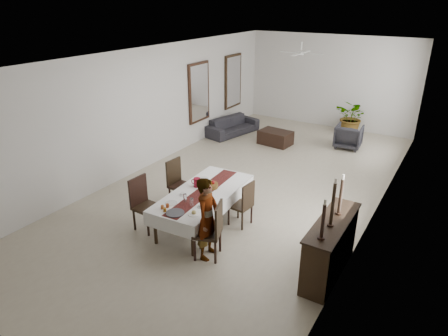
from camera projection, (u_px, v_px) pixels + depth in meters
floor at (247, 186)px, 9.95m from camera, size 6.00×12.00×0.00m
ceiling at (251, 54)px, 8.68m from camera, size 6.00×12.00×0.02m
wall_back at (330, 82)px, 14.01m from camera, size 6.00×0.02×3.20m
wall_front at (3, 255)px, 4.62m from camera, size 6.00×0.02×3.20m
wall_left at (151, 108)px, 10.76m from camera, size 0.02×12.00×3.20m
wall_right at (383, 149)px, 7.87m from camera, size 0.02×12.00×3.20m
dining_table_top at (203, 193)px, 8.09m from camera, size 1.08×2.33×0.05m
table_leg_fl at (155, 228)px, 7.54m from camera, size 0.07×0.07×0.67m
table_leg_fr at (193, 240)px, 7.17m from camera, size 0.07×0.07×0.67m
table_leg_bl at (212, 184)px, 9.29m from camera, size 0.07×0.07×0.67m
table_leg_br at (245, 192)px, 8.93m from camera, size 0.07×0.07×0.67m
tablecloth_top at (203, 192)px, 8.08m from camera, size 1.26×2.52×0.01m
tablecloth_drape_left at (181, 192)px, 8.37m from camera, size 0.15×2.45×0.29m
tablecloth_drape_right at (228, 204)px, 7.89m from camera, size 0.15×2.45×0.29m
tablecloth_drape_near at (168, 226)px, 7.14m from camera, size 1.12×0.08×0.29m
tablecloth_drape_far at (231, 176)px, 9.12m from camera, size 1.12×0.08×0.29m
table_runner at (203, 192)px, 8.07m from camera, size 0.47×2.39×0.00m
red_pitcher at (197, 182)px, 8.26m from camera, size 0.15×0.15×0.19m
pitcher_handle at (194, 182)px, 8.29m from camera, size 0.12×0.03×0.11m
wine_glass_near at (192, 202)px, 7.49m from camera, size 0.07×0.07×0.16m
wine_glass_mid at (185, 198)px, 7.66m from camera, size 0.07×0.07×0.16m
teacup_right at (201, 206)px, 7.48m from camera, size 0.09×0.09×0.06m
saucer_right at (201, 207)px, 7.49m from camera, size 0.14×0.14×0.01m
teacup_left at (182, 194)px, 7.92m from camera, size 0.09×0.09×0.06m
saucer_left at (182, 195)px, 7.93m from camera, size 0.14×0.14×0.01m
plate_near_right at (194, 214)px, 7.24m from camera, size 0.23×0.23×0.01m
bread_near_right at (194, 212)px, 7.23m from camera, size 0.09×0.09×0.09m
plate_near_left at (171, 203)px, 7.62m from camera, size 0.23×0.23×0.01m
plate_far_left at (204, 179)px, 8.63m from camera, size 0.23×0.23×0.01m
serving_tray at (175, 213)px, 7.26m from camera, size 0.34×0.34×0.02m
jam_jar_a at (165, 210)px, 7.32m from camera, size 0.06×0.06×0.07m
jam_jar_b at (162, 207)px, 7.41m from camera, size 0.06×0.06×0.07m
jam_jar_c at (167, 206)px, 7.47m from camera, size 0.06×0.06×0.07m
fruit_basket at (211, 186)px, 8.23m from camera, size 0.29×0.29×0.10m
fruit_red at (213, 182)px, 8.20m from camera, size 0.09×0.09×0.09m
fruit_green at (210, 182)px, 8.24m from camera, size 0.08×0.08×0.08m
fruit_yellow at (210, 183)px, 8.16m from camera, size 0.08×0.08×0.08m
chair_right_near_seat at (207, 233)px, 7.11m from camera, size 0.59×0.59×0.05m
chair_right_near_leg_fl at (215, 253)px, 7.00m from camera, size 0.06×0.06×0.45m
chair_right_near_leg_fr at (220, 241)px, 7.34m from camera, size 0.06×0.06×0.45m
chair_right_near_leg_bl at (195, 250)px, 7.07m from camera, size 0.06×0.06×0.45m
chair_right_near_leg_br at (200, 238)px, 7.41m from camera, size 0.06×0.06×0.45m
chair_right_near_back at (219, 219)px, 6.94m from camera, size 0.19×0.45×0.59m
chair_right_far_seat at (240, 205)px, 8.15m from camera, size 0.45×0.45×0.05m
chair_right_far_leg_fl at (242, 221)px, 8.02m from camera, size 0.04×0.04×0.41m
chair_right_far_leg_fr at (251, 214)px, 8.27m from camera, size 0.04×0.04×0.41m
chair_right_far_leg_bl at (229, 216)px, 8.21m from camera, size 0.04×0.04×0.41m
chair_right_far_leg_br at (238, 210)px, 8.46m from camera, size 0.04×0.04×0.41m
chair_right_far_back at (248, 196)px, 7.93m from camera, size 0.08×0.41×0.53m
chair_left_near_seat at (147, 207)px, 7.96m from camera, size 0.49×0.49×0.05m
chair_left_near_leg_fl at (148, 212)px, 8.31m from camera, size 0.05×0.05×0.46m
chair_left_near_leg_fr at (134, 220)px, 8.02m from camera, size 0.05×0.05×0.46m
chair_left_near_leg_bl at (161, 217)px, 8.11m from camera, size 0.05×0.05×0.46m
chair_left_near_leg_br at (148, 225)px, 7.82m from camera, size 0.05×0.05×0.46m
chair_left_near_back at (138, 191)px, 7.95m from camera, size 0.07×0.47×0.59m
chair_left_far_seat at (181, 186)px, 8.88m from camera, size 0.48×0.48×0.05m
chair_left_far_leg_fl at (181, 191)px, 9.22m from camera, size 0.05×0.05×0.45m
chair_left_far_leg_fr at (170, 197)px, 8.94m from camera, size 0.05×0.05×0.45m
chair_left_far_leg_bl at (193, 195)px, 9.02m from camera, size 0.05×0.05×0.45m
chair_left_far_leg_br at (182, 202)px, 8.75m from camera, size 0.05×0.05×0.45m
chair_left_far_back at (174, 171)px, 8.87m from camera, size 0.07×0.45×0.58m
woman at (208, 219)px, 7.00m from camera, size 0.44×0.61×1.55m
sideboard_body at (330, 248)px, 6.66m from camera, size 0.44×1.64×0.98m
sideboard_top at (333, 222)px, 6.46m from camera, size 0.48×1.70×0.03m
candlestick_near_base at (321, 238)px, 5.98m from camera, size 0.11×0.11×0.03m
candlestick_near_shaft at (323, 221)px, 5.87m from camera, size 0.05×0.05×0.55m
candlestick_near_candle at (325, 202)px, 5.74m from camera, size 0.04×0.04×0.09m
candlestick_mid_base at (330, 225)px, 6.32m from camera, size 0.11×0.11×0.03m
candlestick_mid_shaft at (333, 204)px, 6.18m from camera, size 0.05×0.05×0.71m
candlestick_mid_candle at (336, 181)px, 6.02m from camera, size 0.04×0.04×0.09m
candlestick_far_base at (339, 213)px, 6.66m from camera, size 0.11×0.11×0.03m
candlestick_far_shaft at (341, 196)px, 6.54m from camera, size 0.05×0.05×0.60m
candlestick_far_candle at (343, 177)px, 6.40m from camera, size 0.04×0.04×0.09m
sofa at (233, 126)px, 13.66m from camera, size 1.19×2.08×0.57m
armchair at (348, 137)px, 12.37m from camera, size 0.83×0.85×0.72m
coffee_table at (275, 138)px, 12.72m from camera, size 1.05×0.76×0.44m
potted_plant at (352, 117)px, 13.51m from camera, size 1.31×1.22×1.19m
mirror_frame_near at (199, 92)px, 12.46m from camera, size 0.06×1.05×1.85m
mirror_glass_near at (200, 93)px, 12.44m from camera, size 0.01×0.90×1.70m
mirror_frame_far at (233, 81)px, 14.10m from camera, size 0.06×1.05×1.85m
mirror_glass_far at (234, 81)px, 14.09m from camera, size 0.01×0.90×1.70m
fan_rod at (302, 46)px, 11.07m from camera, size 0.04×0.04×0.20m
fan_hub at (301, 53)px, 11.15m from camera, size 0.16×0.16×0.08m
fan_blade_n at (306, 52)px, 11.42m from camera, size 0.10×0.55×0.01m
fan_blade_s at (296, 55)px, 10.87m from camera, size 0.10×0.55×0.01m
fan_blade_e at (313, 54)px, 10.98m from camera, size 0.55×0.10×0.01m
fan_blade_w at (289, 52)px, 11.32m from camera, size 0.55×0.10×0.01m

